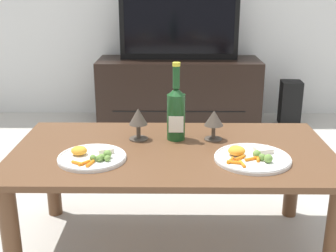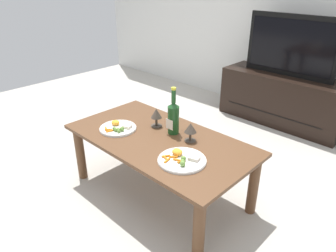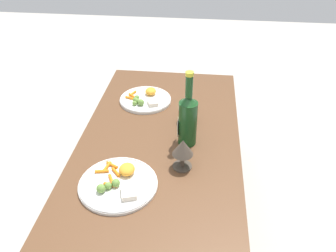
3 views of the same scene
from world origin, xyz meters
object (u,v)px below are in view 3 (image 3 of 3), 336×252
at_px(dining_table, 160,151).
at_px(wine_bottle, 188,118).
at_px(goblet_right, 183,149).
at_px(dinner_plate_left, 145,99).
at_px(dinner_plate_right, 119,183).
at_px(goblet_left, 188,104).

height_order(dining_table, wine_bottle, wine_bottle).
bearing_deg(goblet_right, dinner_plate_left, -154.88).
distance_m(dining_table, dinner_plate_right, 0.34).
height_order(wine_bottle, goblet_left, wine_bottle).
xyz_separation_m(goblet_left, dinner_plate_right, (0.46, -0.23, -0.08)).
height_order(wine_bottle, goblet_right, wine_bottle).
relative_size(wine_bottle, dinner_plate_left, 1.27).
bearing_deg(goblet_left, goblet_right, 0.00).
bearing_deg(goblet_left, wine_bottle, 2.74).
distance_m(dining_table, dinner_plate_left, 0.35).
height_order(wine_bottle, dinner_plate_right, wine_bottle).
bearing_deg(dinner_plate_left, goblet_left, 54.55).
relative_size(goblet_left, dinner_plate_right, 0.48).
bearing_deg(dining_table, dinner_plate_right, -20.33).
height_order(goblet_left, dinner_plate_right, goblet_left).
height_order(dinner_plate_left, dinner_plate_right, dinner_plate_right).
height_order(goblet_right, dinner_plate_right, goblet_right).
relative_size(goblet_left, dinner_plate_left, 0.53).
xyz_separation_m(wine_bottle, goblet_left, (-0.17, -0.01, -0.03)).
bearing_deg(dinner_plate_right, goblet_right, 119.48).
bearing_deg(dinner_plate_right, dining_table, 159.67).
relative_size(wine_bottle, dinner_plate_right, 1.14).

